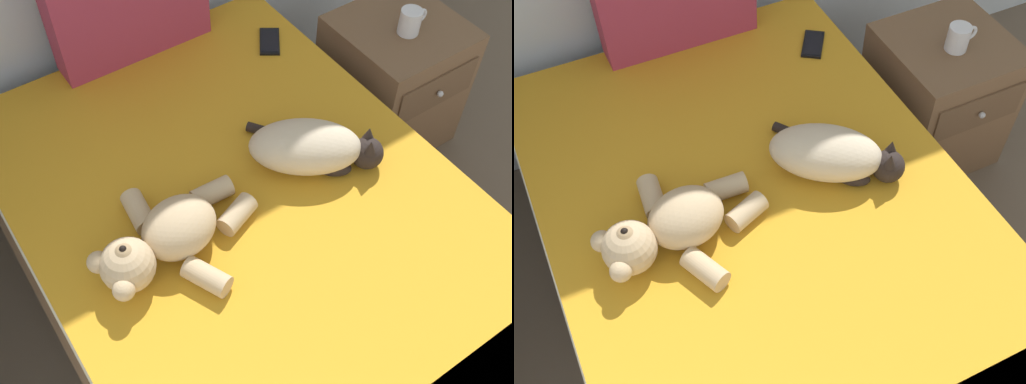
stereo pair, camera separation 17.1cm
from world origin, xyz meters
The scene contains 6 objects.
bed centered at (0.94, 3.02, 0.26)m, with size 1.27×1.90×0.53m.
cat centered at (1.18, 3.10, 0.60)m, with size 0.40×0.40×0.15m.
teddy_bear centered at (0.66, 3.06, 0.60)m, with size 0.50×0.43×0.16m.
cell_phone centered at (1.42, 3.65, 0.53)m, with size 0.14×0.16×0.01m.
nightstand centered at (1.87, 3.43, 0.27)m, with size 0.45×0.48×0.55m.
mug centered at (1.86, 3.39, 0.60)m, with size 0.12×0.08×0.09m.
Camera 2 is at (0.49, 2.07, 2.00)m, focal length 43.75 mm.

